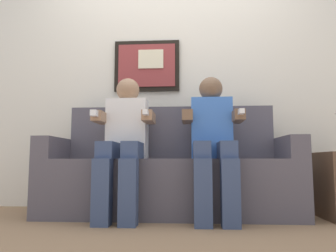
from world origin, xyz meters
TOP-DOWN VIEW (x-y plane):
  - ground_plane at (0.00, 0.00)m, footprint 5.74×5.74m
  - back_wall_assembly at (-0.01, 0.76)m, footprint 4.42×0.10m
  - couch at (0.00, 0.33)m, footprint 2.02×0.58m
  - person_on_left at (-0.34, 0.16)m, footprint 0.46×0.56m
  - person_on_right at (0.34, 0.16)m, footprint 0.46×0.56m

SIDE VIEW (x-z plane):
  - ground_plane at x=0.00m, z-range 0.00..0.00m
  - couch at x=0.00m, z-range -0.14..0.76m
  - person_on_right at x=0.34m, z-range 0.05..1.16m
  - person_on_left at x=-0.34m, z-range 0.05..1.16m
  - back_wall_assembly at x=-0.01m, z-range 0.00..2.60m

